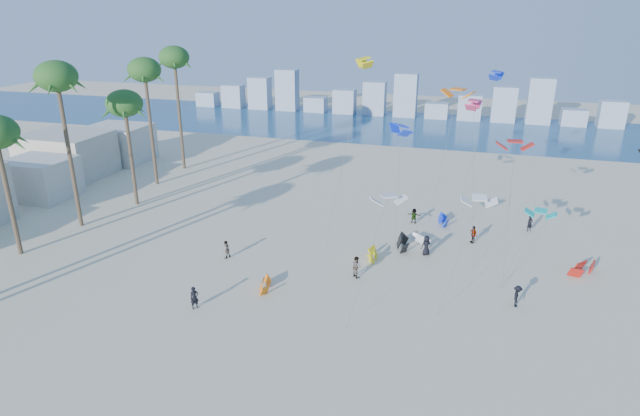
# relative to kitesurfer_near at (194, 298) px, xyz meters

# --- Properties ---
(ground) EXTENTS (220.00, 220.00, 0.00)m
(ground) POSITION_rel_kitesurfer_near_xyz_m (3.27, -5.07, -0.86)
(ground) COLOR beige
(ground) RESTS_ON ground
(ocean) EXTENTS (220.00, 220.00, 0.00)m
(ocean) POSITION_rel_kitesurfer_near_xyz_m (3.27, 66.93, -0.86)
(ocean) COLOR navy
(ocean) RESTS_ON ground
(kitesurfer_near) EXTENTS (0.72, 0.74, 1.72)m
(kitesurfer_near) POSITION_rel_kitesurfer_near_xyz_m (0.00, 0.00, 0.00)
(kitesurfer_near) COLOR black
(kitesurfer_near) RESTS_ON ground
(kitesurfer_mid) EXTENTS (1.10, 1.09, 1.79)m
(kitesurfer_mid) POSITION_rel_kitesurfer_near_xyz_m (10.17, 8.04, 0.03)
(kitesurfer_mid) COLOR gray
(kitesurfer_mid) RESTS_ON ground
(kitesurfers_far) EXTENTS (26.63, 16.05, 1.81)m
(kitesurfers_far) POSITION_rel_kitesurfer_near_xyz_m (15.10, 13.97, -0.03)
(kitesurfers_far) COLOR black
(kitesurfers_far) RESTS_ON ground
(grounded_kites) EXTENTS (26.20, 20.32, 1.01)m
(grounded_kites) POSITION_rel_kitesurfer_near_xyz_m (15.53, 13.85, -0.41)
(grounded_kites) COLOR orange
(grounded_kites) RESTS_ON ground
(flying_kites) EXTENTS (28.64, 28.72, 16.93)m
(flying_kites) POSITION_rel_kitesurfer_near_xyz_m (17.28, 17.67, 10.81)
(flying_kites) COLOR silver
(flying_kites) RESTS_ON ground
(palm_row) EXTENTS (7.40, 44.80, 16.08)m
(palm_row) POSITION_rel_kitesurfer_near_xyz_m (-17.94, 11.11, 11.70)
(palm_row) COLOR brown
(palm_row) RESTS_ON ground
(beachfront_buildings) EXTENTS (11.50, 43.00, 6.00)m
(beachfront_buildings) POSITION_rel_kitesurfer_near_xyz_m (-30.42, 15.75, 1.81)
(beachfront_buildings) COLOR beige
(beachfront_buildings) RESTS_ON ground
(distant_skyline) EXTENTS (85.00, 3.00, 8.40)m
(distant_skyline) POSITION_rel_kitesurfer_near_xyz_m (2.09, 76.93, 2.23)
(distant_skyline) COLOR #9EADBF
(distant_skyline) RESTS_ON ground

